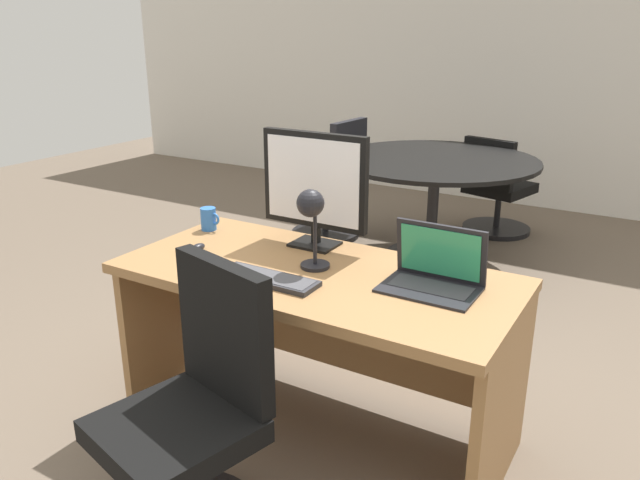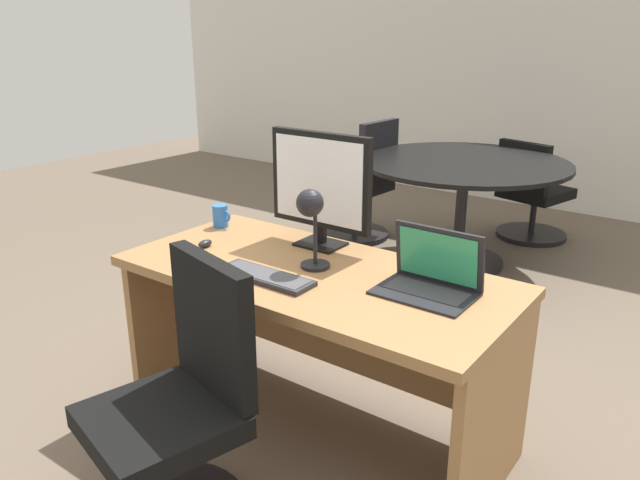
% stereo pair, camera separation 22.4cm
% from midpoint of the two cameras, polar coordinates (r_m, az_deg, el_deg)
% --- Properties ---
extents(ground, '(12.00, 12.00, 0.00)m').
position_cam_midpoint_polar(ground, '(4.03, 9.12, -5.59)').
color(ground, '#6B5B4C').
extents(back_wall, '(10.00, 0.10, 2.80)m').
position_cam_midpoint_polar(back_wall, '(6.17, 19.29, 15.66)').
color(back_wall, silver).
rests_on(back_wall, ground).
extents(desk, '(1.61, 0.76, 0.73)m').
position_cam_midpoint_polar(desk, '(2.62, -2.38, -6.65)').
color(desk, '#9E7042').
rests_on(desk, ground).
extents(monitor, '(0.50, 0.16, 0.51)m').
position_cam_midpoint_polar(monitor, '(2.70, -2.89, 5.15)').
color(monitor, black).
rests_on(monitor, desk).
extents(laptop, '(0.35, 0.24, 0.23)m').
position_cam_midpoint_polar(laptop, '(2.36, 7.87, -2.60)').
color(laptop, black).
rests_on(laptop, desk).
extents(keyboard, '(0.41, 0.13, 0.02)m').
position_cam_midpoint_polar(keyboard, '(2.42, -7.40, -3.54)').
color(keyboard, '#2D2D33').
rests_on(keyboard, desk).
extents(mouse, '(0.04, 0.07, 0.03)m').
position_cam_midpoint_polar(mouse, '(2.79, -13.34, -0.70)').
color(mouse, black).
rests_on(mouse, desk).
extents(desk_lamp, '(0.12, 0.14, 0.33)m').
position_cam_midpoint_polar(desk_lamp, '(2.44, -3.39, 2.45)').
color(desk_lamp, black).
rests_on(desk_lamp, desk).
extents(coffee_mug, '(0.10, 0.07, 0.11)m').
position_cam_midpoint_polar(coffee_mug, '(3.05, -12.21, 1.87)').
color(coffee_mug, blue).
rests_on(coffee_mug, desk).
extents(office_chair, '(0.56, 0.57, 0.95)m').
position_cam_midpoint_polar(office_chair, '(2.24, -14.55, -16.65)').
color(office_chair, black).
rests_on(office_chair, ground).
extents(meeting_table, '(1.45, 1.45, 0.76)m').
position_cam_midpoint_polar(meeting_table, '(4.55, 9.01, 5.15)').
color(meeting_table, black).
rests_on(meeting_table, ground).
extents(meeting_chair_near, '(0.56, 0.58, 0.81)m').
position_cam_midpoint_polar(meeting_chair_near, '(5.34, 14.62, 3.97)').
color(meeting_chair_near, black).
rests_on(meeting_chair_near, ground).
extents(meeting_chair_far, '(0.56, 0.56, 0.97)m').
position_cam_midpoint_polar(meeting_chair_far, '(5.04, -0.16, 4.52)').
color(meeting_chair_far, black).
rests_on(meeting_chair_far, ground).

